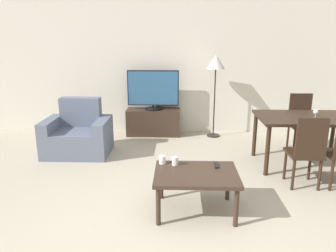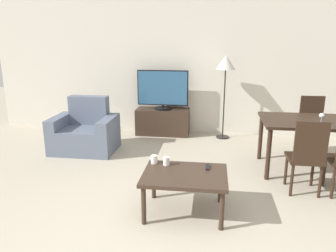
# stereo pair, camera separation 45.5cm
# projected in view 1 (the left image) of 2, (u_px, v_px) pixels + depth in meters

# --- Properties ---
(wall_back) EXTENTS (7.78, 0.06, 2.70)m
(wall_back) POSITION_uv_depth(u_px,v_px,m) (178.00, 63.00, 6.30)
(wall_back) COLOR silver
(wall_back) RESTS_ON ground_plane
(armchair) EXTENTS (1.02, 0.75, 0.88)m
(armchair) POSITION_uv_depth(u_px,v_px,m) (78.00, 135.00, 5.32)
(armchair) COLOR slate
(armchair) RESTS_ON ground_plane
(tv_stand) EXTENTS (1.02, 0.41, 0.50)m
(tv_stand) POSITION_uv_depth(u_px,v_px,m) (153.00, 122.00, 6.34)
(tv_stand) COLOR #38281E
(tv_stand) RESTS_ON ground_plane
(tv) EXTENTS (0.97, 0.32, 0.74)m
(tv) POSITION_uv_depth(u_px,v_px,m) (153.00, 90.00, 6.18)
(tv) COLOR black
(tv) RESTS_ON tv_stand
(coffee_table) EXTENTS (0.89, 0.68, 0.46)m
(coffee_table) POSITION_uv_depth(u_px,v_px,m) (196.00, 177.00, 3.50)
(coffee_table) COLOR #38281E
(coffee_table) RESTS_ON ground_plane
(dining_table) EXTENTS (1.33, 0.89, 0.74)m
(dining_table) POSITION_uv_depth(u_px,v_px,m) (305.00, 122.00, 4.72)
(dining_table) COLOR black
(dining_table) RESTS_ON ground_plane
(dining_chair_near) EXTENTS (0.40, 0.40, 0.93)m
(dining_chair_near) POSITION_uv_depth(u_px,v_px,m) (307.00, 149.00, 4.03)
(dining_chair_near) COLOR black
(dining_chair_near) RESTS_ON ground_plane
(dining_chair_far) EXTENTS (0.40, 0.40, 0.93)m
(dining_chair_far) POSITION_uv_depth(u_px,v_px,m) (301.00, 119.00, 5.48)
(dining_chair_far) COLOR black
(dining_chair_far) RESTS_ON ground_plane
(floor_lamp) EXTENTS (0.34, 0.34, 1.54)m
(floor_lamp) POSITION_uv_depth(u_px,v_px,m) (216.00, 66.00, 5.95)
(floor_lamp) COLOR black
(floor_lamp) RESTS_ON ground_plane
(remote_primary) EXTENTS (0.04, 0.15, 0.02)m
(remote_primary) POSITION_uv_depth(u_px,v_px,m) (216.00, 165.00, 3.66)
(remote_primary) COLOR black
(remote_primary) RESTS_ON coffee_table
(cup_white_near) EXTENTS (0.07, 0.07, 0.09)m
(cup_white_near) POSITION_uv_depth(u_px,v_px,m) (175.00, 161.00, 3.68)
(cup_white_near) COLOR white
(cup_white_near) RESTS_ON coffee_table
(cup_colored_far) EXTENTS (0.08, 0.08, 0.09)m
(cup_colored_far) POSITION_uv_depth(u_px,v_px,m) (162.00, 160.00, 3.72)
(cup_colored_far) COLOR white
(cup_colored_far) RESTS_ON coffee_table
(wine_glass_left) EXTENTS (0.07, 0.07, 0.15)m
(wine_glass_left) POSITION_uv_depth(u_px,v_px,m) (316.00, 113.00, 4.48)
(wine_glass_left) COLOR silver
(wine_glass_left) RESTS_ON dining_table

